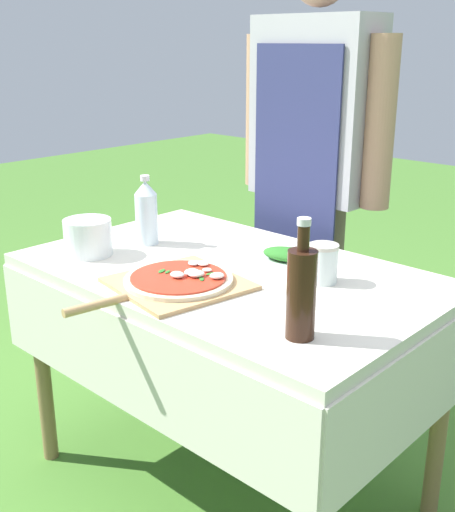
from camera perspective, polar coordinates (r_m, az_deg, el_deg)
name	(u,v)px	position (r m, az deg, el deg)	size (l,w,h in m)	color
ground_plane	(228,482)	(2.30, 0.05, -19.46)	(12.00, 12.00, 0.00)	#477A2D
prep_table	(228,301)	(1.96, 0.06, -4.01)	(1.26, 0.79, 0.77)	beige
person_cook	(313,155)	(2.41, 7.57, 8.88)	(0.65, 0.22, 1.72)	#70604C
pizza_on_peel	(177,281)	(1.79, -4.53, -2.27)	(0.38, 0.53, 0.05)	tan
oil_bottle	(301,292)	(1.46, 6.58, -3.16)	(0.07, 0.07, 0.29)	black
water_bottle	(147,212)	(2.15, -7.18, 3.91)	(0.07, 0.07, 0.23)	silver
herb_container	(288,255)	(1.98, 5.37, 0.05)	(0.21, 0.16, 0.04)	silver
mixing_tub	(88,237)	(2.08, -12.30, 1.65)	(0.15, 0.15, 0.12)	silver
sauce_jar	(323,266)	(1.82, 8.49, -0.85)	(0.08, 0.08, 0.11)	silver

